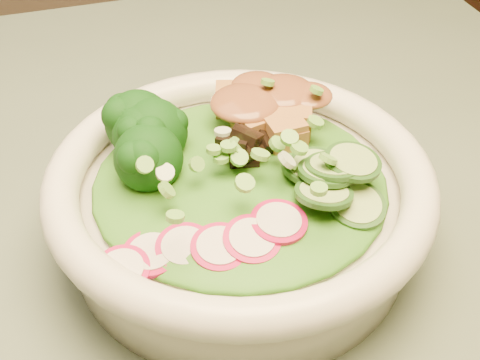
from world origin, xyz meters
name	(u,v)px	position (x,y,z in m)	size (l,w,h in m)	color
salad_bowl	(240,202)	(0.21, -0.04, 0.79)	(0.27, 0.27, 0.07)	silver
lettuce_bed	(240,179)	(0.21, -0.04, 0.81)	(0.20, 0.20, 0.02)	#1F6715
broccoli_florets	(151,149)	(0.16, -0.01, 0.83)	(0.08, 0.07, 0.04)	black
radish_slices	(218,242)	(0.18, -0.10, 0.81)	(0.11, 0.04, 0.02)	#AD0D42
cucumber_slices	(336,182)	(0.27, -0.08, 0.82)	(0.07, 0.07, 0.04)	#89AC60
mushroom_heap	(244,152)	(0.22, -0.03, 0.82)	(0.07, 0.07, 0.04)	black
tofu_cubes	(263,115)	(0.25, 0.01, 0.82)	(0.09, 0.06, 0.04)	#A66D37
peanut_sauce	(263,100)	(0.25, 0.01, 0.84)	(0.07, 0.06, 0.02)	brown
scallion_garnish	(240,151)	(0.21, -0.04, 0.83)	(0.19, 0.19, 0.02)	#68AB3C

